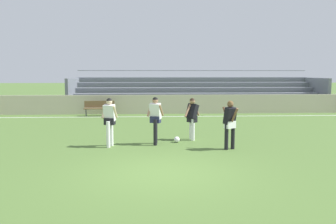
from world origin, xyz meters
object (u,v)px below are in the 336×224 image
(bench_far_right, at_px, (99,107))
(player_white_pressing_high, at_px, (110,118))
(player_white_overlapping, at_px, (155,116))
(soccer_ball, at_px, (177,140))
(bleacher_stand, at_px, (197,92))
(player_dark_challenging, at_px, (192,115))
(player_dark_dropping_back, at_px, (230,121))

(bench_far_right, relative_size, player_white_pressing_high, 1.05)
(player_white_overlapping, distance_m, player_white_pressing_high, 1.63)
(soccer_ball, bearing_deg, player_white_pressing_high, -166.01)
(bleacher_stand, distance_m, bench_far_right, 7.66)
(bleacher_stand, bearing_deg, player_dark_challenging, -98.62)
(bleacher_stand, distance_m, soccer_ball, 12.56)
(bench_far_right, height_order, player_white_overlapping, player_white_overlapping)
(bench_far_right, bearing_deg, player_dark_dropping_back, -58.77)
(bleacher_stand, height_order, soccer_ball, bleacher_stand)
(player_white_overlapping, height_order, player_white_pressing_high, player_white_overlapping)
(bleacher_stand, distance_m, player_white_overlapping, 12.97)
(player_white_pressing_high, height_order, player_dark_dropping_back, player_white_pressing_high)
(player_white_pressing_high, bearing_deg, player_dark_dropping_back, -9.00)
(player_dark_challenging, xyz_separation_m, player_dark_dropping_back, (1.07, -1.72, 0.03))
(player_white_overlapping, distance_m, soccer_ball, 1.25)
(soccer_ball, bearing_deg, bleacher_stand, 78.87)
(bench_far_right, bearing_deg, player_white_pressing_high, -79.50)
(player_white_overlapping, xyz_separation_m, player_white_pressing_high, (-1.60, -0.31, -0.01))
(player_white_pressing_high, bearing_deg, player_dark_challenging, 19.46)
(bench_far_right, xyz_separation_m, soccer_ball, (4.02, -8.18, -0.44))
(player_dark_challenging, bearing_deg, player_white_pressing_high, -160.54)
(soccer_ball, bearing_deg, player_dark_dropping_back, -36.34)
(player_dark_challenging, bearing_deg, bench_far_right, 121.08)
(player_white_overlapping, height_order, player_dark_dropping_back, player_white_overlapping)
(player_dark_challenging, distance_m, player_white_overlapping, 1.61)
(bleacher_stand, xyz_separation_m, player_white_overlapping, (-3.21, -12.56, -0.16))
(player_white_overlapping, bearing_deg, player_white_pressing_high, -169.07)
(bleacher_stand, bearing_deg, soccer_ball, -101.13)
(bleacher_stand, distance_m, player_dark_challenging, 11.94)
(bleacher_stand, height_order, player_dark_challenging, bleacher_stand)
(player_white_overlapping, bearing_deg, player_dark_challenging, 28.08)
(player_dark_dropping_back, bearing_deg, player_white_overlapping, 158.98)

